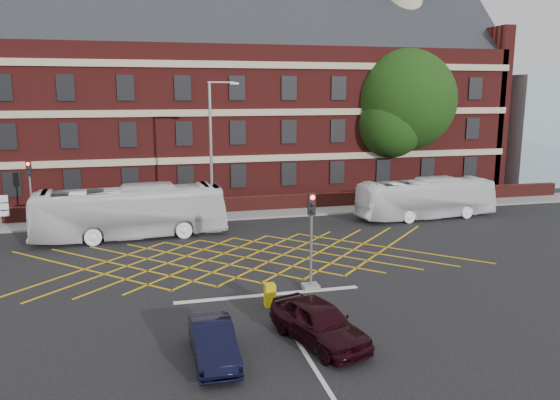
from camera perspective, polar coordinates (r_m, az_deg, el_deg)
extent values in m
plane|color=black|center=(26.83, -2.85, -7.26)|extent=(120.00, 120.00, 0.00)
cube|color=#551715|center=(47.30, -8.09, 8.06)|extent=(50.00, 12.00, 12.00)
cube|color=black|center=(47.37, -8.30, 15.32)|extent=(51.00, 10.61, 10.61)
cube|color=#B7A88C|center=(41.22, -7.25, 9.03)|extent=(50.00, 0.18, 0.50)
cube|color=black|center=(41.32, -7.20, 6.95)|extent=(1.20, 0.14, 1.80)
cylinder|color=#B7A88C|center=(52.64, 12.56, 18.04)|extent=(3.60, 3.60, 6.00)
cube|color=#4F1915|center=(39.11, -6.51, -0.60)|extent=(56.00, 0.50, 1.10)
cube|color=slate|center=(38.24, -6.30, -1.61)|extent=(60.00, 3.00, 0.12)
cube|color=#99B2BF|center=(60.28, 26.44, 6.71)|extent=(14.00, 10.00, 10.00)
cube|color=#CC990C|center=(28.70, -3.62, -6.01)|extent=(8.22, 8.22, 0.02)
cube|color=silver|center=(23.60, -1.19, -9.86)|extent=(8.00, 0.30, 0.02)
cube|color=silver|center=(17.88, 3.61, -17.12)|extent=(0.15, 14.00, 0.02)
imported|color=silver|center=(33.35, -15.36, -1.21)|extent=(11.32, 3.41, 3.11)
imported|color=white|center=(38.57, 15.02, 0.16)|extent=(9.95, 3.01, 2.73)
imported|color=black|center=(18.19, -6.98, -14.53)|extent=(1.34, 3.74, 1.23)
imported|color=black|center=(19.20, 4.09, -12.63)|extent=(2.99, 4.65, 1.47)
cylinder|color=black|center=(46.73, 12.66, 4.28)|extent=(0.90, 0.90, 6.19)
sphere|color=black|center=(46.42, 12.91, 10.12)|extent=(8.33, 8.33, 8.33)
sphere|color=black|center=(45.11, 11.54, 7.78)|extent=(5.41, 5.41, 5.41)
sphere|color=black|center=(47.86, 14.02, 8.34)|extent=(5.00, 5.00, 5.00)
cube|color=slate|center=(24.27, 3.22, -9.04)|extent=(0.70, 0.70, 0.20)
cylinder|color=gray|center=(23.75, 3.27, -5.30)|extent=(0.12, 0.12, 3.50)
cube|color=black|center=(23.25, 3.32, -0.45)|extent=(0.30, 0.25, 0.95)
sphere|color=#FF0C05|center=(23.06, 3.43, 0.26)|extent=(0.20, 0.20, 0.20)
cube|color=slate|center=(38.16, -24.32, -2.52)|extent=(0.70, 0.70, 0.20)
cylinder|color=gray|center=(37.83, -24.52, -0.09)|extent=(0.12, 0.12, 3.50)
cube|color=black|center=(37.52, -24.77, 2.98)|extent=(0.30, 0.25, 0.95)
sphere|color=#FF0C05|center=(37.35, -24.85, 3.44)|extent=(0.20, 0.20, 0.20)
cube|color=slate|center=(34.35, -7.02, -3.03)|extent=(1.00, 1.00, 0.20)
cylinder|color=gray|center=(33.55, -7.20, 4.33)|extent=(0.18, 0.18, 9.06)
cylinder|color=gray|center=(33.41, -6.18, 12.12)|extent=(1.60, 0.12, 0.12)
cube|color=gray|center=(33.53, -4.79, 12.05)|extent=(0.50, 0.20, 0.12)
cylinder|color=gray|center=(38.80, -27.22, -1.04)|extent=(0.10, 0.10, 2.20)
cube|color=silver|center=(38.75, -27.23, -1.28)|extent=(1.10, 0.06, 0.35)
cube|color=gold|center=(22.30, -1.07, -9.89)|extent=(0.42, 0.44, 0.93)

